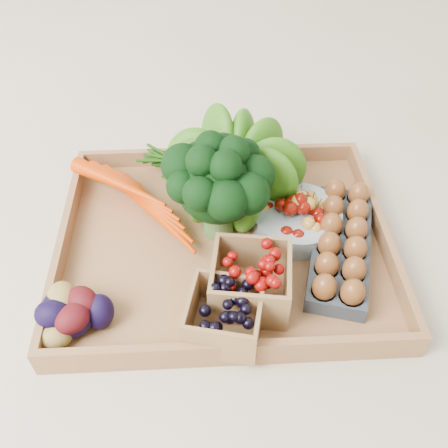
{
  "coord_description": "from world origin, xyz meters",
  "views": [
    {
      "loc": [
        -0.03,
        -0.58,
        0.65
      ],
      "look_at": [
        0.0,
        0.0,
        0.06
      ],
      "focal_mm": 40.0,
      "sensor_mm": 36.0,
      "label": 1
    }
  ],
  "objects_px": {
    "tray": "(224,245)",
    "egg_carton": "(340,248)",
    "cherry_bowl": "(296,220)",
    "broccoli": "(218,202)"
  },
  "relations": [
    {
      "from": "cherry_bowl",
      "to": "egg_carton",
      "type": "height_order",
      "value": "cherry_bowl"
    },
    {
      "from": "broccoli",
      "to": "egg_carton",
      "type": "bearing_deg",
      "value": -17.64
    },
    {
      "from": "tray",
      "to": "broccoli",
      "type": "bearing_deg",
      "value": 105.98
    },
    {
      "from": "tray",
      "to": "egg_carton",
      "type": "xyz_separation_m",
      "value": [
        0.19,
        -0.04,
        0.02
      ]
    },
    {
      "from": "cherry_bowl",
      "to": "tray",
      "type": "bearing_deg",
      "value": -167.35
    },
    {
      "from": "cherry_bowl",
      "to": "egg_carton",
      "type": "xyz_separation_m",
      "value": [
        0.06,
        -0.06,
        -0.01
      ]
    },
    {
      "from": "broccoli",
      "to": "cherry_bowl",
      "type": "relative_size",
      "value": 1.14
    },
    {
      "from": "broccoli",
      "to": "cherry_bowl",
      "type": "xyz_separation_m",
      "value": [
        0.14,
        0.0,
        -0.05
      ]
    },
    {
      "from": "egg_carton",
      "to": "cherry_bowl",
      "type": "bearing_deg",
      "value": 151.05
    },
    {
      "from": "tray",
      "to": "cherry_bowl",
      "type": "height_order",
      "value": "cherry_bowl"
    }
  ]
}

